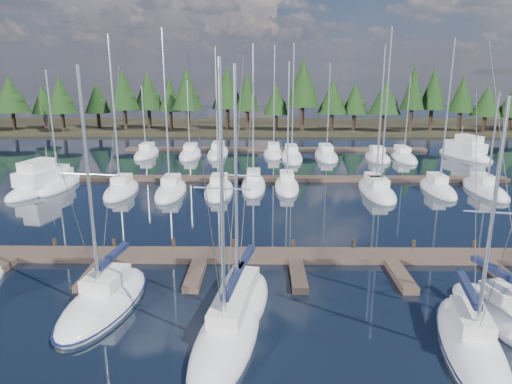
{
  "coord_description": "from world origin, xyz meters",
  "views": [
    {
      "loc": [
        -2.13,
        -9.5,
        11.71
      ],
      "look_at": [
        -2.52,
        22.0,
        3.39
      ],
      "focal_mm": 32.0,
      "sensor_mm": 36.0,
      "label": 1
    }
  ],
  "objects_px": {
    "front_sailboat_2": "(227,335)",
    "motor_yacht_right": "(465,153)",
    "main_dock": "(295,259)",
    "front_sailboat_3": "(239,304)",
    "front_sailboat_1": "(104,301)",
    "motor_yacht_left": "(43,184)",
    "front_sailboat_4": "(471,345)"
  },
  "relations": [
    {
      "from": "front_sailboat_1",
      "to": "front_sailboat_4",
      "type": "xyz_separation_m",
      "value": [
        17.17,
        -3.73,
        0.0
      ]
    },
    {
      "from": "front_sailboat_1",
      "to": "front_sailboat_4",
      "type": "relative_size",
      "value": 1.1
    },
    {
      "from": "front_sailboat_2",
      "to": "front_sailboat_3",
      "type": "xyz_separation_m",
      "value": [
        0.42,
        2.8,
        0.01
      ]
    },
    {
      "from": "main_dock",
      "to": "front_sailboat_3",
      "type": "height_order",
      "value": "front_sailboat_3"
    },
    {
      "from": "motor_yacht_right",
      "to": "motor_yacht_left",
      "type": "bearing_deg",
      "value": -159.48
    },
    {
      "from": "front_sailboat_2",
      "to": "motor_yacht_left",
      "type": "relative_size",
      "value": 1.21
    },
    {
      "from": "main_dock",
      "to": "front_sailboat_2",
      "type": "height_order",
      "value": "front_sailboat_2"
    },
    {
      "from": "front_sailboat_2",
      "to": "front_sailboat_3",
      "type": "bearing_deg",
      "value": 81.56
    },
    {
      "from": "front_sailboat_2",
      "to": "motor_yacht_right",
      "type": "distance_m",
      "value": 55.26
    },
    {
      "from": "motor_yacht_left",
      "to": "motor_yacht_right",
      "type": "relative_size",
      "value": 1.0
    },
    {
      "from": "front_sailboat_1",
      "to": "motor_yacht_left",
      "type": "xyz_separation_m",
      "value": [
        -14.34,
        23.87,
        0.28
      ]
    },
    {
      "from": "main_dock",
      "to": "motor_yacht_left",
      "type": "height_order",
      "value": "motor_yacht_left"
    },
    {
      "from": "motor_yacht_left",
      "to": "motor_yacht_right",
      "type": "height_order",
      "value": "motor_yacht_left"
    },
    {
      "from": "front_sailboat_1",
      "to": "main_dock",
      "type": "bearing_deg",
      "value": 28.99
    },
    {
      "from": "front_sailboat_1",
      "to": "front_sailboat_3",
      "type": "relative_size",
      "value": 1.0
    },
    {
      "from": "front_sailboat_1",
      "to": "front_sailboat_3",
      "type": "distance_m",
      "value": 6.99
    },
    {
      "from": "front_sailboat_3",
      "to": "front_sailboat_4",
      "type": "relative_size",
      "value": 1.1
    },
    {
      "from": "motor_yacht_left",
      "to": "motor_yacht_right",
      "type": "xyz_separation_m",
      "value": [
        51.32,
        19.2,
        -0.0
      ]
    },
    {
      "from": "front_sailboat_4",
      "to": "motor_yacht_left",
      "type": "distance_m",
      "value": 41.9
    },
    {
      "from": "front_sailboat_2",
      "to": "front_sailboat_4",
      "type": "relative_size",
      "value": 1.12
    },
    {
      "from": "front_sailboat_2",
      "to": "front_sailboat_4",
      "type": "xyz_separation_m",
      "value": [
        10.6,
        -0.67,
        -0.01
      ]
    },
    {
      "from": "front_sailboat_2",
      "to": "motor_yacht_right",
      "type": "xyz_separation_m",
      "value": [
        30.4,
        46.14,
        0.27
      ]
    },
    {
      "from": "front_sailboat_1",
      "to": "front_sailboat_3",
      "type": "xyz_separation_m",
      "value": [
        6.99,
        -0.27,
        0.02
      ]
    },
    {
      "from": "front_sailboat_3",
      "to": "motor_yacht_left",
      "type": "height_order",
      "value": "front_sailboat_3"
    },
    {
      "from": "front_sailboat_1",
      "to": "motor_yacht_right",
      "type": "height_order",
      "value": "front_sailboat_1"
    },
    {
      "from": "main_dock",
      "to": "front_sailboat_4",
      "type": "height_order",
      "value": "front_sailboat_4"
    },
    {
      "from": "front_sailboat_3",
      "to": "motor_yacht_left",
      "type": "xyz_separation_m",
      "value": [
        -21.33,
        24.14,
        0.27
      ]
    },
    {
      "from": "front_sailboat_1",
      "to": "front_sailboat_2",
      "type": "height_order",
      "value": "front_sailboat_2"
    },
    {
      "from": "motor_yacht_left",
      "to": "front_sailboat_2",
      "type": "bearing_deg",
      "value": -52.17
    },
    {
      "from": "front_sailboat_3",
      "to": "front_sailboat_2",
      "type": "bearing_deg",
      "value": -98.44
    },
    {
      "from": "front_sailboat_4",
      "to": "motor_yacht_left",
      "type": "height_order",
      "value": "front_sailboat_4"
    },
    {
      "from": "main_dock",
      "to": "front_sailboat_2",
      "type": "xyz_separation_m",
      "value": [
        -3.65,
        -8.73,
        0.08
      ]
    }
  ]
}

